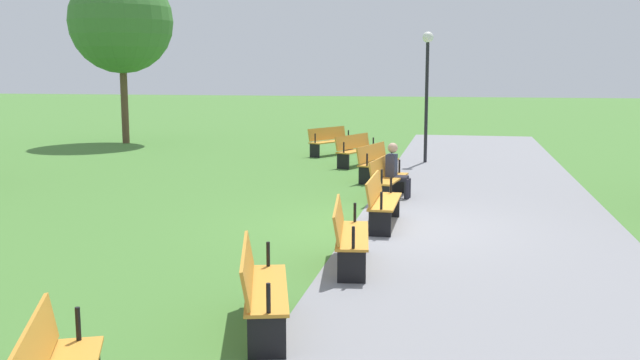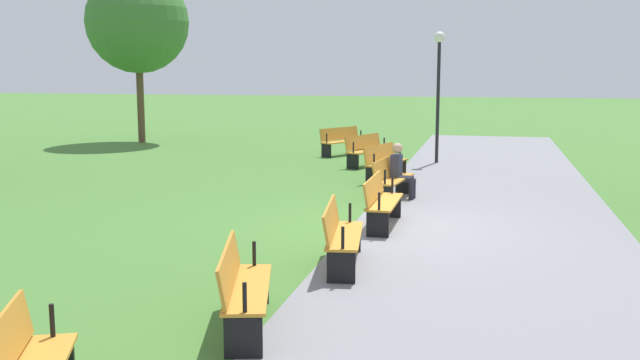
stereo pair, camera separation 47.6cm
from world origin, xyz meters
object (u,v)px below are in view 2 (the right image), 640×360
object	(u,v)px
bench_2	(384,162)
bench_5	(340,234)
bench_3	(391,178)
person_seated	(401,169)
bench_4	(381,200)
bench_6	(242,286)
tree_2	(138,22)
bench_0	(342,141)
lamp_post	(439,72)
bench_1	(367,150)

from	to	relation	value
bench_2	bench_5	distance (m)	8.05
bench_3	person_seated	distance (m)	0.30
bench_4	bench_6	xyz separation A→B (m)	(5.34, -0.71, 0.00)
bench_3	bench_6	bearing A→B (deg)	3.86
bench_2	tree_2	world-z (taller)	tree_2
bench_0	bench_5	xyz separation A→B (m)	(12.99, 2.63, 0.00)
lamp_post	bench_3	bearing A→B (deg)	-4.52
bench_2	bench_6	distance (m)	10.68
bench_3	person_seated	bearing A→B (deg)	146.36
bench_5	tree_2	world-z (taller)	tree_2
bench_2	lamp_post	xyz separation A→B (m)	(-3.72, 1.04, 2.22)
bench_5	bench_1	bearing A→B (deg)	179.95
bench_3	bench_4	bearing A→B (deg)	11.48
bench_0	person_seated	bearing A→B (deg)	51.34
bench_2	lamp_post	bearing A→B (deg)	179.75
tree_2	bench_5	bearing A→B (deg)	35.54
bench_3	lamp_post	world-z (taller)	lamp_post
bench_3	lamp_post	xyz separation A→B (m)	(-6.37, 0.50, 2.22)
bench_4	bench_6	bearing A→B (deg)	-7.62
bench_2	lamp_post	world-z (taller)	lamp_post
bench_3	bench_5	distance (m)	5.39
bench_6	lamp_post	xyz separation A→B (m)	(-14.40, 1.04, 2.22)
bench_2	bench_0	bearing A→B (deg)	-141.80
bench_0	bench_1	distance (m)	2.70
bench_0	tree_2	xyz separation A→B (m)	(-2.22, -8.24, 4.02)
bench_3	lamp_post	bearing A→B (deg)	-176.86
bench_0	bench_2	distance (m)	5.38
bench_5	person_seated	bearing A→B (deg)	170.59
bench_5	tree_2	bearing A→B (deg)	-152.13
bench_6	person_seated	world-z (taller)	person_seated
bench_4	bench_3	bearing A→B (deg)	-176.19
bench_1	bench_2	bearing A→B (deg)	42.05
bench_1	bench_6	size ratio (longest dim) A/B	0.99
bench_3	bench_4	size ratio (longest dim) A/B	1.03
bench_4	tree_2	size ratio (longest dim) A/B	0.28
bench_0	bench_2	world-z (taller)	same
bench_6	bench_2	bearing A→B (deg)	164.66
bench_3	bench_2	bearing A→B (deg)	-160.91
bench_1	bench_0	bearing A→B (deg)	-130.32
bench_5	bench_6	size ratio (longest dim) A/B	0.99
bench_1	bench_4	size ratio (longest dim) A/B	1.03
bench_0	bench_6	distance (m)	15.77
bench_6	bench_0	bearing A→B (deg)	172.28
bench_3	bench_6	size ratio (longest dim) A/B	0.99
bench_2	bench_6	bearing A→B (deg)	15.34
bench_3	bench_6	xyz separation A→B (m)	(8.03, -0.53, 0.00)
bench_1	bench_2	size ratio (longest dim) A/B	0.99
tree_2	lamp_post	distance (m)	12.02
bench_0	bench_4	distance (m)	10.67
bench_1	bench_3	distance (m)	5.38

